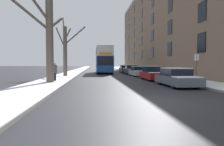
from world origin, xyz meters
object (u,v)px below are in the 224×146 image
parked_car_0 (176,78)px  parked_car_4 (125,69)px  parked_car_1 (153,73)px  bare_tree_left_0 (48,38)px  pedestrian_left_sidewalk (55,71)px  parked_car_2 (139,71)px  parked_car_3 (131,70)px  double_decker_bus (104,59)px  street_sign_post (196,68)px  bare_tree_left_1 (65,48)px

parked_car_0 → parked_car_4: (0.00, 23.48, 0.03)m
parked_car_4 → parked_car_1: bearing=-90.0°
bare_tree_left_0 → pedestrian_left_sidewalk: bare_tree_left_0 is taller
parked_car_2 → parked_car_3: 5.43m
double_decker_bus → street_sign_post: bearing=-75.4°
bare_tree_left_1 → parked_car_0: (9.25, -10.98, -2.85)m
bare_tree_left_1 → parked_car_1: size_ratio=1.80×
parked_car_4 → pedestrian_left_sidewalk: bearing=-115.2°
parked_car_0 → pedestrian_left_sidewalk: pedestrian_left_sidewalk is taller
bare_tree_left_1 → parked_car_3: 11.55m
bare_tree_left_0 → parked_car_1: (9.34, 3.32, -2.92)m
street_sign_post → double_decker_bus: bearing=104.6°
parked_car_2 → parked_car_3: size_ratio=1.10×
bare_tree_left_0 → double_decker_bus: bare_tree_left_0 is taller
bare_tree_left_1 → parked_car_2: (9.25, 0.91, -2.85)m
street_sign_post → parked_car_4: bearing=93.4°
bare_tree_left_0 → parked_car_2: size_ratio=1.54×
double_decker_bus → street_sign_post: (5.52, -21.10, -1.15)m
parked_car_1 → parked_car_3: bearing=90.0°
double_decker_bus → pedestrian_left_sidewalk: size_ratio=6.01×
parked_car_1 → street_sign_post: (1.39, -5.71, 0.68)m
double_decker_bus → street_sign_post: double_decker_bus is taller
bare_tree_left_0 → double_decker_bus: 19.46m
parked_car_0 → parked_car_3: parked_car_3 is taller
parked_car_0 → pedestrian_left_sidewalk: (-9.21, 3.87, 0.33)m
parked_car_1 → street_sign_post: 5.91m
parked_car_1 → parked_car_2: bearing=90.0°
parked_car_2 → parked_car_4: size_ratio=1.07×
bare_tree_left_1 → street_sign_post: 15.53m
parked_car_1 → pedestrian_left_sidewalk: (-9.21, -1.70, 0.30)m
bare_tree_left_1 → parked_car_1: bare_tree_left_1 is taller
bare_tree_left_0 → parked_car_3: size_ratio=1.68×
parked_car_3 → parked_car_1: bearing=-90.0°
parked_car_3 → parked_car_4: bearing=90.0°
street_sign_post → bare_tree_left_1: bearing=133.8°
parked_car_2 → double_decker_bus: bearing=114.4°
parked_car_3 → street_sign_post: bearing=-85.4°
bare_tree_left_1 → parked_car_4: bare_tree_left_1 is taller
double_decker_bus → street_sign_post: size_ratio=4.51×
double_decker_bus → parked_car_0: double_decker_bus is taller
parked_car_2 → parked_car_3: (0.00, 5.43, 0.06)m
pedestrian_left_sidewalk → street_sign_post: (10.60, -4.01, 0.38)m
bare_tree_left_0 → parked_car_0: bearing=-13.6°
bare_tree_left_0 → street_sign_post: bearing=-12.6°
double_decker_bus → parked_car_3: double_decker_bus is taller
bare_tree_left_0 → bare_tree_left_1: bearing=89.4°
double_decker_bus → parked_car_2: double_decker_bus is taller
parked_car_4 → bare_tree_left_0: bearing=-113.8°
parked_car_4 → street_sign_post: size_ratio=1.85×
parked_car_0 → pedestrian_left_sidewalk: 9.99m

